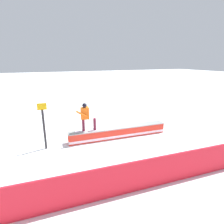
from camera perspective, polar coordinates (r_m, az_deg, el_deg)
ground_plane at (r=9.88m, az=2.07°, el=-7.84°), size 120.00×120.00×0.00m
grind_box at (r=9.77m, az=2.09°, el=-6.44°), size 5.32×0.89×0.58m
snowboarder at (r=8.97m, az=-8.15°, el=-1.28°), size 1.43×0.51×1.43m
safety_fence at (r=6.60m, az=18.04°, el=-16.46°), size 13.36×0.96×1.06m
trail_marker at (r=8.78m, az=-20.57°, el=-3.87°), size 0.40×0.10×2.17m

